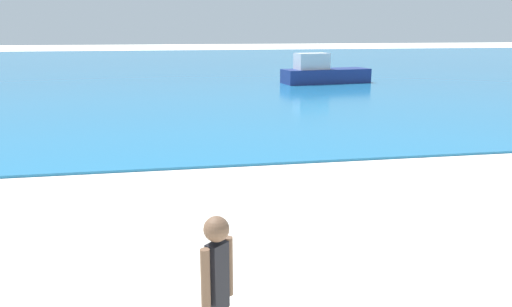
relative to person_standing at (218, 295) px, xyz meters
The scene contains 3 objects.
water 37.10m from the person_standing, 87.79° to the left, with size 160.00×60.00×0.06m, color #1E6B9E.
person_standing is the anchor object (origin of this frame).
boat_far 24.61m from the person_standing, 70.02° to the left, with size 4.93×2.12×1.62m.
Camera 1 is at (-1.82, 2.73, 3.01)m, focal length 35.74 mm.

